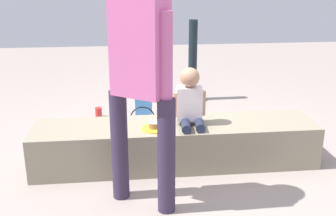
{
  "coord_description": "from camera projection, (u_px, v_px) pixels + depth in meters",
  "views": [
    {
      "loc": [
        -0.42,
        -3.19,
        1.59
      ],
      "look_at": [
        -0.1,
        -0.31,
        0.61
      ],
      "focal_mm": 43.62,
      "sensor_mm": 36.0,
      "label": 1
    }
  ],
  "objects": [
    {
      "name": "ground_plane",
      "position": [
        175.0,
        163.0,
        3.56
      ],
      "size": [
        12.0,
        12.0,
        0.0
      ],
      "primitive_type": "plane",
      "color": "gray"
    },
    {
      "name": "concrete_ledge",
      "position": [
        175.0,
        144.0,
        3.5
      ],
      "size": [
        2.39,
        0.52,
        0.36
      ],
      "primitive_type": "cube",
      "color": "gray",
      "rests_on": "ground_plane"
    },
    {
      "name": "child_seated",
      "position": [
        190.0,
        100.0,
        3.36
      ],
      "size": [
        0.28,
        0.32,
        0.48
      ],
      "color": "#222840",
      "rests_on": "concrete_ledge"
    },
    {
      "name": "adult_standing",
      "position": [
        140.0,
        64.0,
        2.62
      ],
      "size": [
        0.43,
        0.37,
        1.7
      ],
      "color": "#312740",
      "rests_on": "ground_plane"
    },
    {
      "name": "cake_plate",
      "position": [
        155.0,
        127.0,
        3.33
      ],
      "size": [
        0.22,
        0.22,
        0.07
      ],
      "color": "yellow",
      "rests_on": "concrete_ledge"
    },
    {
      "name": "gift_bag",
      "position": [
        143.0,
        108.0,
        4.53
      ],
      "size": [
        0.19,
        0.09,
        0.32
      ],
      "color": "#4C99E0",
      "rests_on": "ground_plane"
    },
    {
      "name": "railing_post",
      "position": [
        192.0,
        71.0,
        5.2
      ],
      "size": [
        0.36,
        0.36,
        1.03
      ],
      "color": "black",
      "rests_on": "ground_plane"
    },
    {
      "name": "water_bottle_near_gift",
      "position": [
        108.0,
        126.0,
        4.17
      ],
      "size": [
        0.06,
        0.06,
        0.19
      ],
      "color": "silver",
      "rests_on": "ground_plane"
    },
    {
      "name": "party_cup_red",
      "position": [
        99.0,
        112.0,
        4.67
      ],
      "size": [
        0.07,
        0.07,
        0.11
      ],
      "primitive_type": "cylinder",
      "color": "red",
      "rests_on": "ground_plane"
    },
    {
      "name": "cake_box_white",
      "position": [
        178.0,
        117.0,
        4.47
      ],
      "size": [
        0.4,
        0.35,
        0.15
      ],
      "primitive_type": "cube",
      "rotation": [
        0.0,
        0.0,
        -0.28
      ],
      "color": "white",
      "rests_on": "ground_plane"
    },
    {
      "name": "handbag_black_leather",
      "position": [
        143.0,
        130.0,
        3.92
      ],
      "size": [
        0.32,
        0.12,
        0.38
      ],
      "color": "black",
      "rests_on": "ground_plane"
    }
  ]
}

